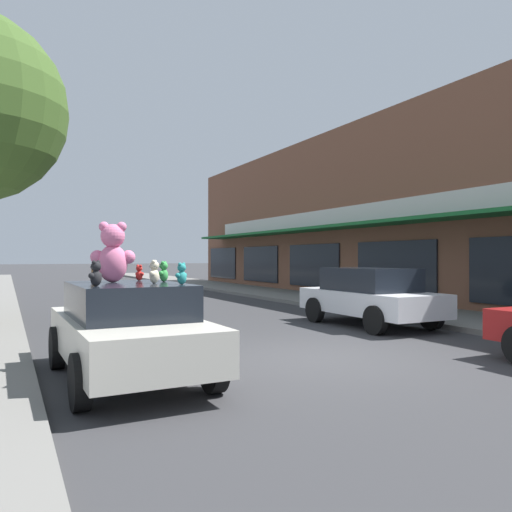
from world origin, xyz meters
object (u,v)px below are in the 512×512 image
(teddy_bear_green, at_px, (164,272))
(teddy_bear_brown, at_px, (94,276))
(plush_art_car, at_px, (128,328))
(teddy_bear_black, at_px, (96,274))
(parked_car_far_center, at_px, (370,295))
(teddy_bear_cream, at_px, (154,272))
(teddy_bear_teal, at_px, (182,274))
(teddy_bear_red, at_px, (139,273))
(teddy_bear_giant, at_px, (113,253))

(teddy_bear_green, xyz_separation_m, teddy_bear_brown, (-1.03, 0.15, -0.05))
(plush_art_car, xyz_separation_m, teddy_bear_brown, (-0.42, 0.39, 0.76))
(teddy_bear_black, bearing_deg, teddy_bear_brown, -144.36)
(parked_car_far_center, bearing_deg, teddy_bear_cream, -154.71)
(teddy_bear_black, xyz_separation_m, teddy_bear_teal, (1.15, -0.09, -0.02))
(teddy_bear_green, distance_m, teddy_bear_red, 0.58)
(teddy_bear_giant, xyz_separation_m, teddy_bear_brown, (-0.27, 0.01, -0.34))
(teddy_bear_teal, bearing_deg, teddy_bear_black, -38.56)
(teddy_bear_giant, bearing_deg, teddy_bear_cream, 146.68)
(plush_art_car, distance_m, teddy_bear_green, 1.04)
(teddy_bear_black, relative_size, parked_car_far_center, 0.08)
(plush_art_car, bearing_deg, teddy_bear_red, 64.24)
(teddy_bear_green, bearing_deg, parked_car_far_center, 154.52)
(teddy_bear_teal, height_order, parked_car_far_center, teddy_bear_teal)
(teddy_bear_cream, relative_size, teddy_bear_red, 1.31)
(plush_art_car, height_order, teddy_bear_cream, teddy_bear_cream)
(teddy_bear_cream, distance_m, parked_car_far_center, 7.30)
(teddy_bear_green, bearing_deg, teddy_bear_red, -111.96)
(teddy_bear_green, xyz_separation_m, parked_car_far_center, (6.30, 2.68, -0.77))
(teddy_bear_green, bearing_deg, plush_art_car, -27.18)
(teddy_bear_teal, distance_m, parked_car_far_center, 7.28)
(teddy_bear_teal, bearing_deg, teddy_bear_giant, -88.11)
(teddy_bear_red, bearing_deg, plush_art_car, 130.31)
(teddy_bear_green, distance_m, teddy_bear_teal, 0.89)
(teddy_bear_giant, bearing_deg, teddy_bear_teal, 141.70)
(plush_art_car, relative_size, teddy_bear_brown, 18.87)
(teddy_bear_giant, height_order, teddy_bear_red, teddy_bear_giant)
(plush_art_car, height_order, teddy_bear_brown, teddy_bear_brown)
(plush_art_car, bearing_deg, teddy_bear_teal, -47.88)
(teddy_bear_cream, xyz_separation_m, teddy_bear_teal, (0.27, -0.47, -0.02))
(plush_art_car, height_order, teddy_bear_red, teddy_bear_red)
(teddy_bear_brown, bearing_deg, teddy_bear_black, 60.30)
(teddy_bear_giant, distance_m, teddy_bear_green, 0.82)
(teddy_bear_red, relative_size, parked_car_far_center, 0.06)
(teddy_bear_cream, xyz_separation_m, teddy_bear_black, (-0.88, -0.39, -0.00))
(teddy_bear_green, relative_size, parked_car_far_center, 0.08)
(teddy_bear_teal, bearing_deg, plush_art_car, -81.12)
(teddy_bear_red, relative_size, teddy_bear_teal, 0.85)
(teddy_bear_brown, bearing_deg, teddy_bear_green, 149.19)
(teddy_bear_green, relative_size, teddy_bear_red, 1.23)
(teddy_bear_green, bearing_deg, teddy_bear_teal, 41.44)
(teddy_bear_brown, distance_m, teddy_bear_red, 0.85)
(parked_car_far_center, bearing_deg, teddy_bear_red, -161.76)
(parked_car_far_center, bearing_deg, teddy_bear_brown, -160.95)
(teddy_bear_brown, bearing_deg, teddy_bear_red, -176.75)
(plush_art_car, relative_size, teddy_bear_teal, 13.09)
(teddy_bear_giant, bearing_deg, teddy_bear_brown, 13.76)
(teddy_bear_cream, xyz_separation_m, teddy_bear_red, (0.01, 0.94, -0.04))
(teddy_bear_black, distance_m, parked_car_far_center, 8.26)
(teddy_bear_black, bearing_deg, teddy_bear_giant, -159.69)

